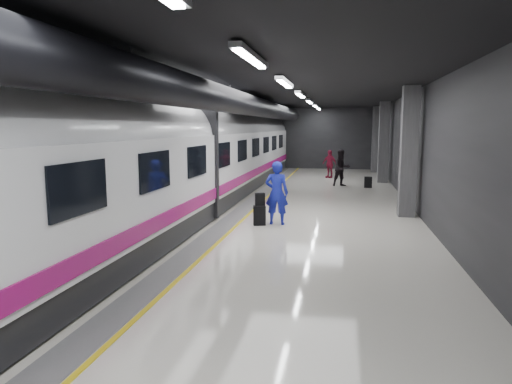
{
  "coord_description": "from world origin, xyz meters",
  "views": [
    {
      "loc": [
        2.3,
        -14.5,
        3.12
      ],
      "look_at": [
        -0.15,
        -1.54,
        1.23
      ],
      "focal_mm": 32.0,
      "sensor_mm": 36.0,
      "label": 1
    }
  ],
  "objects": [
    {
      "name": "suitcase_far",
      "position": [
        3.64,
        9.52,
        0.28
      ],
      "size": [
        0.39,
        0.25,
        0.57
      ],
      "primitive_type": "cube",
      "rotation": [
        0.0,
        0.0,
        -0.01
      ],
      "color": "black",
      "rests_on": "ground"
    },
    {
      "name": "train",
      "position": [
        -3.25,
        -0.0,
        2.07
      ],
      "size": [
        3.05,
        38.0,
        4.05
      ],
      "color": "black",
      "rests_on": "ground"
    },
    {
      "name": "ground",
      "position": [
        0.0,
        0.0,
        0.0
      ],
      "size": [
        40.0,
        40.0,
        0.0
      ],
      "primitive_type": "plane",
      "color": "silver",
      "rests_on": "ground"
    },
    {
      "name": "traveler_main",
      "position": [
        0.27,
        -0.19,
        1.02
      ],
      "size": [
        0.75,
        0.49,
        2.04
      ],
      "primitive_type": "imported",
      "rotation": [
        0.0,
        0.0,
        3.13
      ],
      "color": "#1C1BCB",
      "rests_on": "ground"
    },
    {
      "name": "suitcase_main",
      "position": [
        -0.25,
        -0.44,
        0.32
      ],
      "size": [
        0.44,
        0.34,
        0.63
      ],
      "primitive_type": "cube",
      "rotation": [
        0.0,
        0.0,
        0.27
      ],
      "color": "black",
      "rests_on": "ground"
    },
    {
      "name": "traveler_far_a",
      "position": [
        2.28,
        9.86,
        0.97
      ],
      "size": [
        1.16,
        1.05,
        1.94
      ],
      "primitive_type": "imported",
      "rotation": [
        0.0,
        0.0,
        0.41
      ],
      "color": "black",
      "rests_on": "ground"
    },
    {
      "name": "platform_hall",
      "position": [
        -0.29,
        0.96,
        3.54
      ],
      "size": [
        10.02,
        40.02,
        4.51
      ],
      "color": "black",
      "rests_on": "ground"
    },
    {
      "name": "shoulder_bag",
      "position": [
        -0.24,
        -0.41,
        0.83
      ],
      "size": [
        0.34,
        0.26,
        0.4
      ],
      "primitive_type": "cube",
      "rotation": [
        0.0,
        0.0,
        0.38
      ],
      "color": "black",
      "rests_on": "suitcase_main"
    },
    {
      "name": "traveler_far_b",
      "position": [
        1.53,
        13.82,
        0.85
      ],
      "size": [
        1.07,
        0.9,
        1.71
      ],
      "primitive_type": "imported",
      "rotation": [
        0.0,
        0.0,
        -0.58
      ],
      "color": "maroon",
      "rests_on": "ground"
    }
  ]
}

